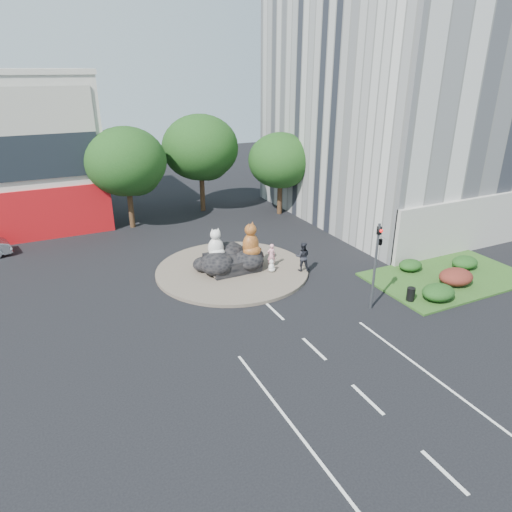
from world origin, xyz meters
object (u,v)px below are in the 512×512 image
Objects in this scene: cat_tabby at (251,239)px; kitten_white at (271,265)px; litter_bin at (411,294)px; cat_white at (216,243)px; kitten_calico at (217,270)px; pedestrian_dark at (303,257)px; pedestrian_pink at (271,255)px.

cat_tabby is 2.16m from kitten_white.
litter_bin is at bearing -84.38° from cat_tabby.
kitten_white is (3.10, -1.82, -1.45)m from cat_white.
pedestrian_dark reaches higher than kitten_calico.
pedestrian_pink reaches higher than litter_bin.
pedestrian_pink is (3.46, -1.12, -1.08)m from cat_white.
pedestrian_pink is (1.33, -0.37, -1.23)m from cat_tabby.
kitten_calico is 3.91m from pedestrian_pink.
cat_tabby is (2.13, -0.75, 0.15)m from cat_white.
pedestrian_dark is (1.52, -1.44, 0.17)m from pedestrian_pink.
kitten_white is at bearing -24.54° from cat_white.
kitten_white is at bearing 5.04° from pedestrian_dark.
pedestrian_pink is 0.82× the size of pedestrian_dark.
cat_tabby is at bearing -13.58° from cat_white.
cat_tabby reaches higher than litter_bin.
cat_white is at bearing -14.45° from pedestrian_pink.
cat_white is 2.27× the size of kitten_white.
litter_bin is at bearing 146.07° from pedestrian_dark.
kitten_calico is 11.69m from litter_bin.
cat_white is 12.25m from litter_bin.
kitten_white is 0.54× the size of pedestrian_pink.
pedestrian_pink reaches higher than kitten_calico.
litter_bin is (5.02, -7.58, -0.49)m from pedestrian_pink.
litter_bin is (8.48, -8.70, -1.57)m from cat_white.
cat_white is at bearing 127.53° from cat_tabby.
pedestrian_pink is 2.03× the size of litter_bin.
cat_tabby reaches higher than kitten_white.
pedestrian_dark is at bearing -65.33° from cat_tabby.
cat_tabby is at bearing -5.91° from pedestrian_dark.
pedestrian_pink is at bearing -16.97° from pedestrian_dark.
cat_white reaches higher than pedestrian_dark.
cat_white is at bearing -0.77° from pedestrian_dark.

